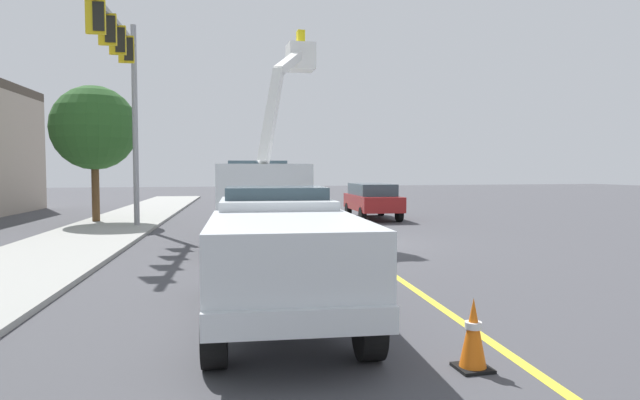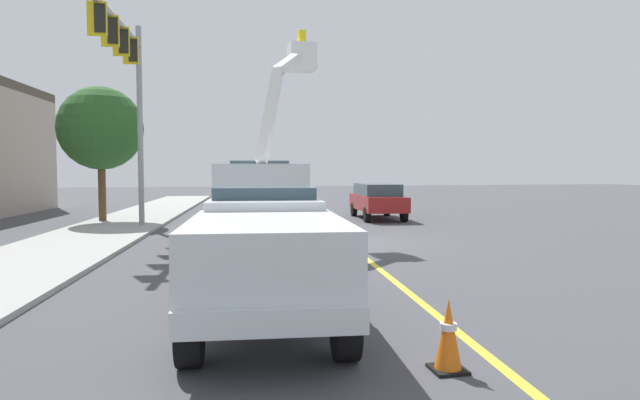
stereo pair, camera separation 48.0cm
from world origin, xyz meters
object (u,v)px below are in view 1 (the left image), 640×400
at_px(service_pickup_truck, 282,251).
at_px(traffic_cone_mid_rear, 306,219).
at_px(passing_minivan, 372,199).
at_px(traffic_cone_mid_front, 346,250).
at_px(utility_bucket_truck, 261,193).
at_px(traffic_cone_leading, 473,334).
at_px(traffic_signal_mast, 123,72).

relative_size(service_pickup_truck, traffic_cone_mid_rear, 7.26).
xyz_separation_m(service_pickup_truck, passing_minivan, (16.67, -7.13, -0.15)).
bearing_deg(traffic_cone_mid_front, traffic_cone_mid_rear, -5.02).
distance_m(utility_bucket_truck, traffic_cone_leading, 11.97).
relative_size(passing_minivan, traffic_cone_mid_rear, 6.23).
distance_m(traffic_cone_mid_front, traffic_signal_mast, 11.44).
bearing_deg(traffic_signal_mast, service_pickup_truck, -163.72).
xyz_separation_m(utility_bucket_truck, traffic_cone_leading, (-11.87, -1.04, -1.19)).
height_order(utility_bucket_truck, traffic_cone_mid_rear, utility_bucket_truck).
bearing_deg(utility_bucket_truck, traffic_cone_mid_rear, -31.36).
height_order(traffic_cone_leading, traffic_cone_mid_front, traffic_cone_leading).
xyz_separation_m(passing_minivan, traffic_cone_leading, (-19.17, 5.26, -0.55)).
xyz_separation_m(passing_minivan, traffic_cone_mid_rear, (-3.56, 4.02, -0.58)).
bearing_deg(traffic_cone_mid_front, passing_minivan, -21.60).
xyz_separation_m(utility_bucket_truck, traffic_cone_mid_front, (-4.71, -1.54, -1.24)).
relative_size(utility_bucket_truck, traffic_cone_mid_rear, 10.56).
height_order(traffic_cone_leading, traffic_signal_mast, traffic_signal_mast).
bearing_deg(traffic_cone_mid_front, service_pickup_truck, 152.95).
bearing_deg(traffic_cone_mid_front, utility_bucket_truck, 18.07).
bearing_deg(traffic_cone_leading, utility_bucket_truck, 4.99).
height_order(service_pickup_truck, traffic_cone_mid_front, service_pickup_truck).
bearing_deg(utility_bucket_truck, service_pickup_truck, 174.88).
xyz_separation_m(traffic_cone_mid_front, traffic_cone_mid_rear, (8.45, -0.74, 0.02)).
height_order(utility_bucket_truck, traffic_signal_mast, traffic_signal_mast).
xyz_separation_m(service_pickup_truck, traffic_cone_mid_front, (4.66, -2.38, -0.75)).
bearing_deg(service_pickup_truck, traffic_cone_mid_front, -27.05).
relative_size(service_pickup_truck, passing_minivan, 1.16).
xyz_separation_m(traffic_cone_mid_rear, traffic_signal_mast, (-0.47, 6.81, 5.49)).
bearing_deg(traffic_cone_mid_rear, utility_bucket_truck, 148.64).
bearing_deg(traffic_cone_mid_rear, traffic_cone_mid_front, 174.98).
height_order(passing_minivan, traffic_cone_leading, passing_minivan).
bearing_deg(traffic_cone_leading, service_pickup_truck, 36.88).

